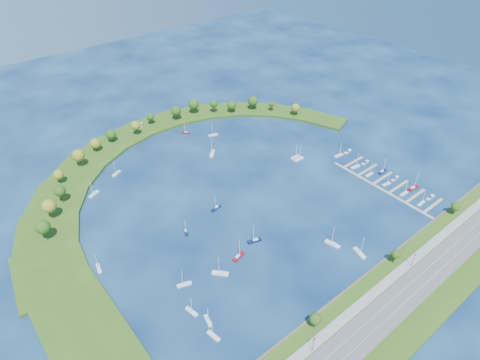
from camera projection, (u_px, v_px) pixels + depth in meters
ground at (239, 191)px, 285.04m from camera, size 700.00×700.00×0.00m
south_shoreline at (391, 305)px, 208.06m from camera, size 420.00×43.10×11.60m
breakwater at (145, 182)px, 291.36m from camera, size 286.74×247.64×2.00m
breakwater_trees at (156, 134)px, 325.86m from camera, size 234.64×92.86×14.62m
harbor_tower at (141, 125)px, 351.61m from camera, size 2.60×2.60×3.97m
dock_system at (387, 185)px, 289.93m from camera, size 24.28×82.00×1.60m
moored_boat_0 at (184, 284)px, 219.04m from camera, size 8.23×4.63×11.67m
moored_boat_1 at (220, 273)px, 225.03m from camera, size 8.13×8.70×13.69m
moored_boat_2 at (333, 244)px, 242.88m from camera, size 4.58×9.70×13.75m
moored_boat_3 at (254, 240)px, 245.11m from camera, size 9.05×4.80×12.81m
moored_boat_4 at (212, 153)px, 321.51m from camera, size 9.15×9.11×14.82m
moored_boat_5 at (186, 132)px, 347.68m from camera, size 5.93×6.62×10.24m
moored_boat_6 at (191, 311)px, 205.54m from camera, size 3.51×7.90×11.22m
moored_boat_7 at (214, 336)px, 194.65m from camera, size 3.30×7.84×11.17m
moored_boat_8 at (216, 208)px, 269.03m from camera, size 8.08×3.57×11.48m
moored_boat_9 at (295, 157)px, 317.53m from camera, size 8.38×2.56×12.22m
moored_boat_10 at (359, 252)px, 237.23m from camera, size 5.14×9.74×13.79m
moored_boat_11 at (208, 320)px, 201.35m from camera, size 3.67×7.51×10.64m
moored_boat_12 at (299, 159)px, 315.14m from camera, size 8.68×2.47×12.74m
moored_boat_13 at (94, 194)px, 280.88m from camera, size 8.76×5.79×12.57m
moored_boat_14 at (239, 256)px, 235.01m from camera, size 9.14×4.55×12.94m
moored_boat_15 at (99, 268)px, 228.04m from camera, size 3.72×7.81×11.07m
moored_boat_16 at (116, 173)px, 300.20m from camera, size 8.13×5.35×11.66m
moored_boat_17 at (213, 135)px, 344.45m from camera, size 8.40×4.67×11.90m
moored_boat_18 at (186, 231)px, 251.38m from camera, size 4.38×7.01×10.00m
docked_boat_0 at (421, 203)px, 273.06m from camera, size 7.43×2.40×10.78m
docked_boat_1 at (430, 197)px, 278.21m from camera, size 7.93×2.42×1.61m
docked_boat_2 at (404, 193)px, 281.24m from camera, size 7.71×2.36×11.26m
docked_boat_3 at (413, 188)px, 286.13m from camera, size 9.50×3.55×13.64m
docked_boat_4 at (387, 184)px, 290.03m from camera, size 7.30×3.15×10.38m
docked_boat_5 at (395, 178)px, 295.46m from camera, size 8.08×3.02×1.61m
docked_boat_6 at (370, 174)px, 299.09m from camera, size 7.36×2.16×10.77m
docked_boat_7 at (382, 171)px, 302.06m from camera, size 8.32×2.78×12.05m
docked_boat_8 at (355, 166)px, 306.99m from camera, size 8.23×3.41×11.73m
docked_boat_9 at (365, 162)px, 311.82m from camera, size 7.98×3.00×1.59m
docked_boat_10 at (339, 155)px, 319.41m from camera, size 8.11×3.18×11.61m
docked_boat_11 at (348, 151)px, 324.16m from camera, size 8.36×3.29×1.66m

